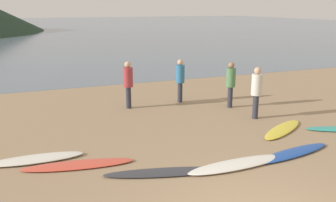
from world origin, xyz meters
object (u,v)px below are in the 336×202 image
(person_2, at_px, (180,77))
(surfboard_2, at_px, (166,172))
(surfboard_1, at_px, (78,165))
(person_3, at_px, (128,81))
(surfboard_4, at_px, (292,153))
(surfboard_3, at_px, (237,164))
(surfboard_0, at_px, (35,159))
(person_1, at_px, (231,81))
(person_0, at_px, (257,89))
(surfboard_5, at_px, (283,129))

(person_2, bearing_deg, surfboard_2, -152.41)
(surfboard_1, distance_m, person_3, 5.02)
(surfboard_4, bearing_deg, surfboard_3, 173.41)
(surfboard_0, distance_m, surfboard_1, 1.12)
(person_1, bearing_deg, person_2, 75.59)
(surfboard_3, relative_size, surfboard_4, 1.03)
(person_1, bearing_deg, person_3, 99.66)
(surfboard_0, bearing_deg, surfboard_1, -34.79)
(surfboard_3, height_order, person_2, person_2)
(person_0, bearing_deg, person_2, -92.54)
(surfboard_2, height_order, person_3, person_3)
(surfboard_5, distance_m, person_1, 2.92)
(surfboard_1, bearing_deg, surfboard_0, 151.84)
(surfboard_0, height_order, person_0, person_0)
(surfboard_0, height_order, surfboard_2, surfboard_0)
(surfboard_2, bearing_deg, surfboard_0, 160.57)
(surfboard_3, xyz_separation_m, person_3, (-0.92, 5.64, 0.93))
(person_1, relative_size, person_3, 0.97)
(surfboard_1, relative_size, surfboard_5, 1.13)
(surfboard_5, bearing_deg, surfboard_4, -151.43)
(surfboard_3, bearing_deg, surfboard_2, 169.19)
(person_1, bearing_deg, surfboard_1, 147.73)
(person_1, bearing_deg, person_0, -147.64)
(person_1, height_order, person_3, person_3)
(surfboard_0, xyz_separation_m, surfboard_4, (5.85, -1.94, -0.01))
(surfboard_1, xyz_separation_m, surfboard_2, (1.70, -1.09, -0.00))
(person_0, distance_m, person_2, 3.13)
(surfboard_5, distance_m, person_3, 5.41)
(surfboard_3, height_order, surfboard_5, surfboard_3)
(surfboard_2, bearing_deg, surfboard_3, 6.08)
(surfboard_3, bearing_deg, surfboard_1, 156.00)
(surfboard_1, distance_m, person_2, 6.30)
(surfboard_0, height_order, person_2, person_2)
(person_2, bearing_deg, person_3, 146.41)
(surfboard_1, height_order, surfboard_2, same)
(surfboard_4, height_order, person_0, person_0)
(surfboard_5, bearing_deg, person_3, 101.14)
(surfboard_3, height_order, person_1, person_1)
(surfboard_4, distance_m, surfboard_5, 1.82)
(person_1, relative_size, person_2, 1.00)
(surfboard_1, relative_size, surfboard_2, 0.93)
(surfboard_4, height_order, surfboard_5, surfboard_4)
(surfboard_5, bearing_deg, person_0, 62.50)
(surfboard_4, bearing_deg, person_1, 69.69)
(surfboard_3, xyz_separation_m, person_2, (1.10, 5.72, 0.91))
(surfboard_5, bearing_deg, surfboard_0, 146.82)
(person_3, bearing_deg, person_0, 144.90)
(person_0, distance_m, person_3, 4.37)
(surfboard_1, distance_m, surfboard_3, 3.59)
(surfboard_4, relative_size, person_1, 1.50)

